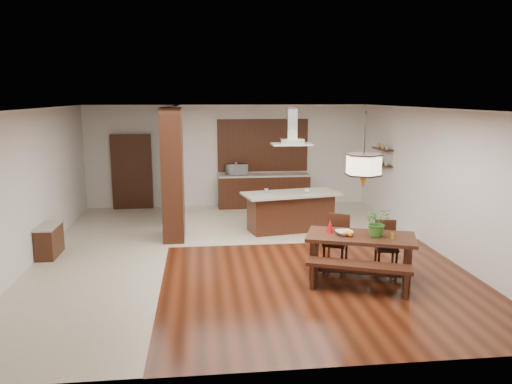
{
  "coord_description": "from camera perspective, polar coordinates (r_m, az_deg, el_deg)",
  "views": [
    {
      "loc": [
        -0.81,
        -9.73,
        3.13
      ],
      "look_at": [
        0.3,
        0.0,
        1.25
      ],
      "focal_mm": 35.0,
      "sensor_mm": 36.0,
      "label": 1
    }
  ],
  "objects": [
    {
      "name": "room_shell",
      "position": [
        9.82,
        -1.74,
        4.62
      ],
      "size": [
        9.0,
        9.04,
        2.92
      ],
      "color": "#361509",
      "rests_on": "ground"
    },
    {
      "name": "tile_hallway",
      "position": [
        10.4,
        -17.07,
        -7.11
      ],
      "size": [
        2.5,
        9.0,
        0.01
      ],
      "primitive_type": "cube",
      "color": "beige",
      "rests_on": "ground"
    },
    {
      "name": "tile_kitchen",
      "position": [
        12.79,
        2.97,
        -3.29
      ],
      "size": [
        5.5,
        4.0,
        0.01
      ],
      "primitive_type": "cube",
      "color": "beige",
      "rests_on": "ground"
    },
    {
      "name": "soffit_band",
      "position": [
        9.77,
        -1.77,
        9.42
      ],
      "size": [
        8.0,
        9.0,
        0.02
      ],
      "primitive_type": "cube",
      "color": "#412110",
      "rests_on": "room_shell"
    },
    {
      "name": "partition_pier",
      "position": [
        11.08,
        -9.49,
        1.99
      ],
      "size": [
        0.45,
        1.0,
        2.9
      ],
      "primitive_type": "cube",
      "color": "black",
      "rests_on": "ground"
    },
    {
      "name": "partition_stub",
      "position": [
        13.15,
        -9.04,
        3.4
      ],
      "size": [
        0.18,
        2.4,
        2.9
      ],
      "primitive_type": "cube",
      "color": "silver",
      "rests_on": "ground"
    },
    {
      "name": "hallway_console",
      "position": [
        10.75,
        -22.55,
        -5.17
      ],
      "size": [
        0.37,
        0.88,
        0.63
      ],
      "primitive_type": "cube",
      "color": "black",
      "rests_on": "ground"
    },
    {
      "name": "hallway_doorway",
      "position": [
        14.41,
        -13.98,
        2.25
      ],
      "size": [
        1.1,
        0.2,
        2.1
      ],
      "primitive_type": "cube",
      "color": "black",
      "rests_on": "ground"
    },
    {
      "name": "rear_counter",
      "position": [
        14.3,
        0.88,
        0.17
      ],
      "size": [
        2.6,
        0.62,
        0.95
      ],
      "color": "black",
      "rests_on": "ground"
    },
    {
      "name": "kitchen_window",
      "position": [
        14.37,
        0.77,
        5.36
      ],
      "size": [
        2.6,
        0.08,
        1.5
      ],
      "primitive_type": "cube",
      "color": "olive",
      "rests_on": "room_shell"
    },
    {
      "name": "shelf_lower",
      "position": [
        13.3,
        14.18,
        3.07
      ],
      "size": [
        0.26,
        0.9,
        0.04
      ],
      "primitive_type": "cube",
      "color": "black",
      "rests_on": "room_shell"
    },
    {
      "name": "shelf_upper",
      "position": [
        13.26,
        14.26,
        4.78
      ],
      "size": [
        0.26,
        0.9,
        0.04
      ],
      "primitive_type": "cube",
      "color": "black",
      "rests_on": "room_shell"
    },
    {
      "name": "dining_table",
      "position": [
        8.91,
        11.84,
        -6.12
      ],
      "size": [
        2.04,
        1.48,
        0.77
      ],
      "rotation": [
        0.0,
        0.0,
        -0.34
      ],
      "color": "black",
      "rests_on": "ground"
    },
    {
      "name": "dining_bench",
      "position": [
        8.38,
        11.65,
        -9.56
      ],
      "size": [
        1.7,
        0.99,
        0.47
      ],
      "primitive_type": null,
      "rotation": [
        0.0,
        0.0,
        -0.39
      ],
      "color": "black",
      "rests_on": "ground"
    },
    {
      "name": "dining_chair_left",
      "position": [
        9.49,
        9.11,
        -5.51
      ],
      "size": [
        0.58,
        0.58,
        0.96
      ],
      "primitive_type": null,
      "rotation": [
        0.0,
        0.0,
        -0.52
      ],
      "color": "black",
      "rests_on": "ground"
    },
    {
      "name": "dining_chair_right",
      "position": [
        9.49,
        14.68,
        -5.95
      ],
      "size": [
        0.45,
        0.45,
        0.89
      ],
      "primitive_type": null,
      "rotation": [
        0.0,
        0.0,
        -0.17
      ],
      "color": "black",
      "rests_on": "ground"
    },
    {
      "name": "pendant_lantern",
      "position": [
        8.58,
        12.28,
        4.69
      ],
      "size": [
        0.64,
        0.64,
        1.31
      ],
      "primitive_type": null,
      "color": "beige",
      "rests_on": "room_shell"
    },
    {
      "name": "foliage_plant",
      "position": [
        8.8,
        13.67,
        -3.36
      ],
      "size": [
        0.52,
        0.48,
        0.49
      ],
      "primitive_type": "imported",
      "rotation": [
        0.0,
        0.0,
        0.24
      ],
      "color": "#367125",
      "rests_on": "dining_table"
    },
    {
      "name": "fruit_bowl",
      "position": [
        8.81,
        10.04,
        -4.62
      ],
      "size": [
        0.32,
        0.32,
        0.07
      ],
      "primitive_type": "imported",
      "rotation": [
        0.0,
        0.0,
        0.11
      ],
      "color": "beige",
      "rests_on": "dining_table"
    },
    {
      "name": "napkin_cone",
      "position": [
        8.92,
        8.45,
        -3.87
      ],
      "size": [
        0.16,
        0.16,
        0.23
      ],
      "primitive_type": "cone",
      "rotation": [
        0.0,
        0.0,
        -0.12
      ],
      "color": "#AB0C10",
      "rests_on": "dining_table"
    },
    {
      "name": "gold_ornament",
      "position": [
        8.74,
        15.32,
        -4.88
      ],
      "size": [
        0.08,
        0.08,
        0.1
      ],
      "primitive_type": "cylinder",
      "rotation": [
        0.0,
        0.0,
        -0.2
      ],
      "color": "gold",
      "rests_on": "dining_table"
    },
    {
      "name": "kitchen_island",
      "position": [
        11.78,
        3.98,
        -2.19
      ],
      "size": [
        2.37,
        1.37,
        0.92
      ],
      "rotation": [
        0.0,
        0.0,
        0.19
      ],
      "color": "black",
      "rests_on": "ground"
    },
    {
      "name": "range_hood",
      "position": [
        11.5,
        4.11,
        7.53
      ],
      "size": [
        0.9,
        0.55,
        0.87
      ],
      "primitive_type": null,
      "color": "silver",
      "rests_on": "room_shell"
    },
    {
      "name": "island_cup",
      "position": [
        11.68,
        5.86,
        0.15
      ],
      "size": [
        0.16,
        0.16,
        0.09
      ],
      "primitive_type": "imported",
      "rotation": [
        0.0,
        0.0,
        0.42
      ],
      "color": "silver",
      "rests_on": "kitchen_island"
    },
    {
      "name": "microwave",
      "position": [
        14.11,
        -2.23,
        2.6
      ],
      "size": [
        0.64,
        0.53,
        0.3
      ],
      "primitive_type": "imported",
      "rotation": [
        0.0,
        0.0,
        0.34
      ],
      "color": "silver",
      "rests_on": "rear_counter"
    }
  ]
}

